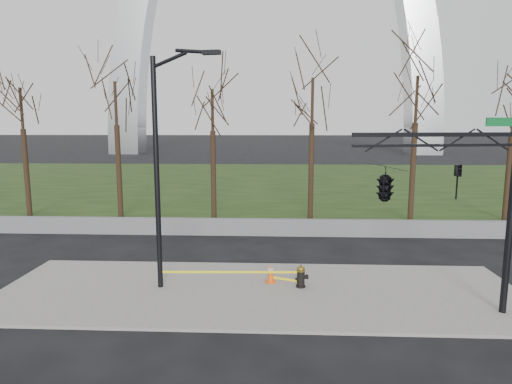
{
  "coord_description": "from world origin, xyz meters",
  "views": [
    {
      "loc": [
        0.55,
        -14.45,
        5.75
      ],
      "look_at": [
        -0.2,
        2.0,
        3.24
      ],
      "focal_mm": 30.71,
      "sensor_mm": 36.0,
      "label": 1
    }
  ],
  "objects_px": {
    "traffic_cone": "(271,273)",
    "street_light": "(162,157)",
    "fire_hydrant": "(301,277)",
    "traffic_signal_mast": "(411,183)"
  },
  "relations": [
    {
      "from": "street_light",
      "to": "traffic_signal_mast",
      "type": "relative_size",
      "value": 1.37
    },
    {
      "from": "traffic_cone",
      "to": "traffic_signal_mast",
      "type": "bearing_deg",
      "value": -36.26
    },
    {
      "from": "traffic_signal_mast",
      "to": "traffic_cone",
      "type": "bearing_deg",
      "value": 132.2
    },
    {
      "from": "traffic_cone",
      "to": "fire_hydrant",
      "type": "bearing_deg",
      "value": -21.29
    },
    {
      "from": "traffic_cone",
      "to": "street_light",
      "type": "distance_m",
      "value": 5.66
    },
    {
      "from": "street_light",
      "to": "traffic_signal_mast",
      "type": "xyz_separation_m",
      "value": [
        7.62,
        -2.25,
        -0.55
      ]
    },
    {
      "from": "fire_hydrant",
      "to": "street_light",
      "type": "xyz_separation_m",
      "value": [
        -4.74,
        -0.23,
        4.21
      ]
    },
    {
      "from": "street_light",
      "to": "traffic_signal_mast",
      "type": "distance_m",
      "value": 7.96
    },
    {
      "from": "fire_hydrant",
      "to": "street_light",
      "type": "height_order",
      "value": "street_light"
    },
    {
      "from": "fire_hydrant",
      "to": "traffic_signal_mast",
      "type": "distance_m",
      "value": 5.28
    }
  ]
}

